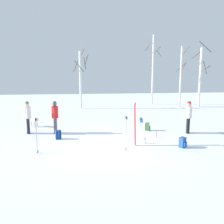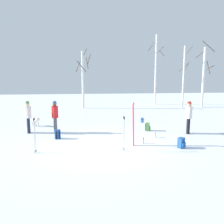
{
  "view_description": "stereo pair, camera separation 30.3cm",
  "coord_description": "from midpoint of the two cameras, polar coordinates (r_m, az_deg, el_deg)",
  "views": [
    {
      "loc": [
        -1.05,
        -9.35,
        2.94
      ],
      "look_at": [
        0.75,
        2.8,
        1.0
      ],
      "focal_mm": 35.43,
      "sensor_mm": 36.0,
      "label": 1
    },
    {
      "loc": [
        -0.75,
        -9.39,
        2.94
      ],
      "look_at": [
        0.75,
        2.8,
        1.0
      ],
      "focal_mm": 35.43,
      "sensor_mm": 36.0,
      "label": 2
    }
  ],
  "objects": [
    {
      "name": "backpack_0",
      "position": [
        10.98,
        -14.5,
        -5.69
      ],
      "size": [
        0.31,
        0.33,
        0.44
      ],
      "color": "#1E4C99",
      "rests_on": "ground_plane"
    },
    {
      "name": "water_bottle_0",
      "position": [
        11.17,
        10.5,
        -5.84
      ],
      "size": [
        0.07,
        0.07,
        0.24
      ],
      "color": "silver",
      "rests_on": "ground_plane"
    },
    {
      "name": "ski_pair_lying_0",
      "position": [
        15.47,
        6.96,
        -2.0
      ],
      "size": [
        0.61,
        1.76,
        0.05
      ],
      "color": "blue",
      "rests_on": "ground_plane"
    },
    {
      "name": "person_0",
      "position": [
        12.02,
        -15.2,
        -0.72
      ],
      "size": [
        0.34,
        0.52,
        1.72
      ],
      "color": "#4C4C56",
      "rests_on": "ground_plane"
    },
    {
      "name": "birch_tree_1",
      "position": [
        24.49,
        10.08,
        11.04
      ],
      "size": [
        1.87,
        1.87,
        7.35
      ],
      "color": "white",
      "rests_on": "ground_plane"
    },
    {
      "name": "person_1",
      "position": [
        12.4,
        -21.61,
        -0.76
      ],
      "size": [
        0.34,
        0.51,
        1.72
      ],
      "color": "#1E2338",
      "rests_on": "ground_plane"
    },
    {
      "name": "ski_poles_1",
      "position": [
        8.83,
        2.71,
        -5.36
      ],
      "size": [
        0.07,
        0.28,
        1.42
      ],
      "color": "#B2B2BC",
      "rests_on": "ground_plane"
    },
    {
      "name": "ground_plane",
      "position": [
        9.86,
        -2.86,
        -8.38
      ],
      "size": [
        60.0,
        60.0,
        0.0
      ],
      "primitive_type": "plane",
      "color": "white"
    },
    {
      "name": "dog",
      "position": [
        14.03,
        -19.94,
        -2.05
      ],
      "size": [
        0.62,
        0.71,
        0.57
      ],
      "color": "beige",
      "rests_on": "ground_plane"
    },
    {
      "name": "ski_pair_planted_0",
      "position": [
        9.58,
        5.06,
        -3.15
      ],
      "size": [
        0.05,
        0.26,
        1.88
      ],
      "color": "red",
      "rests_on": "ground_plane"
    },
    {
      "name": "backpack_1",
      "position": [
        12.43,
        8.52,
        -3.79
      ],
      "size": [
        0.33,
        0.31,
        0.44
      ],
      "color": "#4C7F3F",
      "rests_on": "ground_plane"
    },
    {
      "name": "birch_tree_3",
      "position": [
        23.67,
        21.51,
        8.73
      ],
      "size": [
        1.56,
        1.56,
        6.3
      ],
      "color": "silver",
      "rests_on": "ground_plane"
    },
    {
      "name": "birch_tree_2",
      "position": [
        22.56,
        16.96,
        8.84
      ],
      "size": [
        1.0,
        1.01,
        5.85
      ],
      "color": "silver",
      "rests_on": "ground_plane"
    },
    {
      "name": "water_bottle_1",
      "position": [
        10.07,
        7.57,
        -7.35
      ],
      "size": [
        0.08,
        0.08,
        0.26
      ],
      "color": "silver",
      "rests_on": "ground_plane"
    },
    {
      "name": "ski_poles_0",
      "position": [
        9.06,
        -19.79,
        -5.58
      ],
      "size": [
        0.07,
        0.23,
        1.4
      ],
      "color": "#B2B2BC",
      "rests_on": "ground_plane"
    },
    {
      "name": "backpack_2",
      "position": [
        9.82,
        16.93,
        -7.54
      ],
      "size": [
        0.33,
        0.34,
        0.44
      ],
      "color": "#1E4C99",
      "rests_on": "ground_plane"
    },
    {
      "name": "person_2",
      "position": [
        12.24,
        18.47,
        -0.71
      ],
      "size": [
        0.34,
        0.49,
        1.72
      ],
      "color": "black",
      "rests_on": "ground_plane"
    },
    {
      "name": "birch_tree_0",
      "position": [
        21.17,
        -8.52,
        8.71
      ],
      "size": [
        1.42,
        1.32,
        5.56
      ],
      "color": "silver",
      "rests_on": "ground_plane"
    }
  ]
}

